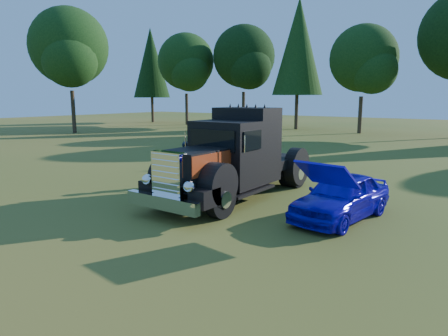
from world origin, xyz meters
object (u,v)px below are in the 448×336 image
Objects in this scene: spectator_far at (188,164)px; diamond_t_truck at (232,160)px; hotrod_coupe at (341,196)px; spectator_near at (180,174)px; distant_teal_car at (250,127)px.

diamond_t_truck is at bearing -62.98° from spectator_far.
hotrod_coupe is at bearing -57.42° from spectator_far.
spectator_near is at bearing -107.80° from spectator_far.
spectator_near reaches higher than distant_teal_car.
spectator_far is (-6.23, 0.71, 0.21)m from hotrod_coupe.
spectator_near is at bearing -31.11° from distant_teal_car.
diamond_t_truck is at bearing 177.09° from hotrod_coupe.
diamond_t_truck reaches higher than distant_teal_car.
hotrod_coupe reaches higher than spectator_near.
diamond_t_truck is at bearing -22.41° from spectator_near.
diamond_t_truck is 24.20m from distant_teal_car.
spectator_far reaches higher than spectator_near.
distant_teal_car is (-10.96, 21.84, -0.23)m from spectator_near.
diamond_t_truck is 4.19× the size of spectator_far.
hotrod_coupe is 26.49m from distant_teal_car.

